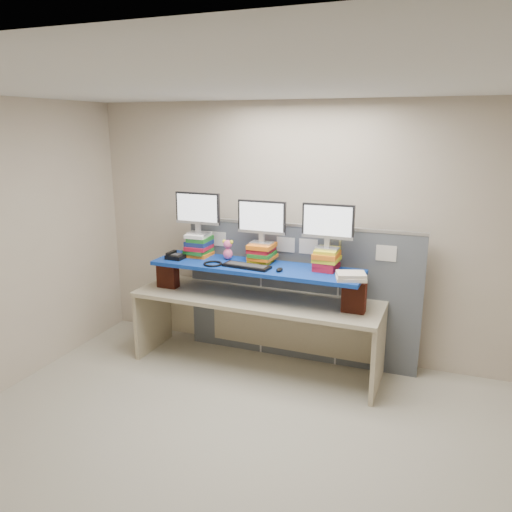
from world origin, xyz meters
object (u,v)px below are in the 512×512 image
at_px(desk, 256,311).
at_px(keyboard, 247,266).
at_px(monitor_left, 198,210).
at_px(desk_phone, 175,256).
at_px(blue_board, 256,267).
at_px(monitor_center, 262,219).
at_px(monitor_right, 328,224).

relative_size(desk, keyboard, 5.16).
height_order(monitor_left, keyboard, monitor_left).
relative_size(keyboard, desk_phone, 2.74).
relative_size(blue_board, desk_phone, 11.81).
relative_size(blue_board, monitor_center, 4.26).
bearing_deg(desk_phone, blue_board, 5.69).
distance_m(keyboard, desk_phone, 0.85).
distance_m(blue_board, keyboard, 0.13).
height_order(desk, blue_board, blue_board).
xyz_separation_m(blue_board, monitor_left, (-0.72, 0.13, 0.53)).
bearing_deg(monitor_right, keyboard, -163.63).
bearing_deg(desk_phone, monitor_right, 7.66).
xyz_separation_m(desk, monitor_left, (-0.72, 0.13, 1.01)).
height_order(desk, desk_phone, desk_phone).
height_order(monitor_right, desk_phone, monitor_right).
height_order(monitor_left, monitor_right, monitor_left).
bearing_deg(desk, desk_phone, -175.00).
bearing_deg(desk_phone, desk, 5.69).
height_order(keyboard, desk_phone, desk_phone).
xyz_separation_m(blue_board, keyboard, (-0.06, -0.11, 0.03)).
relative_size(desk, desk_phone, 14.11).
bearing_deg(blue_board, desk, -74.86).
distance_m(desk, blue_board, 0.48).
distance_m(monitor_left, monitor_right, 1.43).
xyz_separation_m(desk, keyboard, (-0.06, -0.11, 0.52)).
height_order(blue_board, keyboard, keyboard).
xyz_separation_m(monitor_right, desk_phone, (-1.62, -0.17, -0.44)).
distance_m(desk, desk_phone, 1.06).
relative_size(monitor_center, keyboard, 1.01).
bearing_deg(monitor_center, monitor_left, -180.00).
relative_size(monitor_left, monitor_center, 1.00).
distance_m(monitor_center, desk_phone, 1.04).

